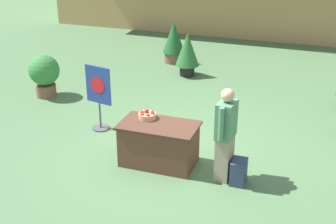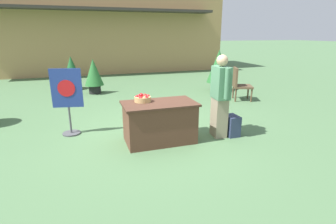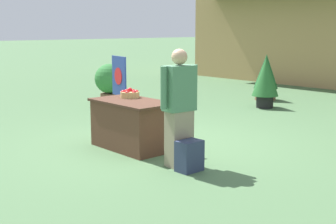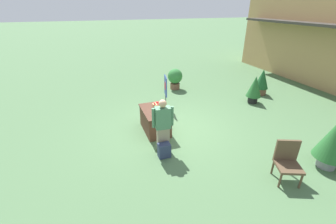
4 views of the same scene
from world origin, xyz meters
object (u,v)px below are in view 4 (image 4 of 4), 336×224
at_px(potted_plant_far_right, 255,88).
at_px(potted_plant_near_right, 262,81).
at_px(display_table, 155,120).
at_px(poster_board, 166,91).
at_px(potted_plant_far_left, 175,78).
at_px(potted_plant_near_left, 335,140).
at_px(backpack, 164,150).
at_px(patio_chair, 287,160).
at_px(apple_basket, 157,105).
at_px(person_visitor, 163,126).

bearing_deg(potted_plant_far_right, potted_plant_near_right, 125.98).
relative_size(potted_plant_far_right, potted_plant_near_right, 0.98).
height_order(display_table, poster_board, poster_board).
xyz_separation_m(potted_plant_far_right, potted_plant_far_left, (-2.78, -2.58, -0.08)).
distance_m(display_table, potted_plant_far_right, 4.81).
bearing_deg(poster_board, potted_plant_near_left, 131.01).
bearing_deg(backpack, potted_plant_near_left, 65.02).
distance_m(poster_board, patio_chair, 5.10).
height_order(apple_basket, patio_chair, patio_chair).
height_order(potted_plant_far_right, potted_plant_far_left, potted_plant_far_right).
distance_m(display_table, apple_basket, 0.55).
xyz_separation_m(backpack, potted_plant_far_left, (-5.19, 2.31, 0.38)).
xyz_separation_m(potted_plant_far_right, potted_plant_near_left, (4.23, -0.97, 0.16)).
bearing_deg(display_table, potted_plant_near_right, 106.16).
bearing_deg(backpack, potted_plant_near_right, 118.00).
bearing_deg(potted_plant_near_left, potted_plant_far_left, -167.08).
xyz_separation_m(patio_chair, potted_plant_near_left, (0.04, 1.40, 0.29)).
bearing_deg(poster_board, display_table, 71.64).
height_order(person_visitor, potted_plant_far_left, person_visitor).
distance_m(person_visitor, poster_board, 3.03).
xyz_separation_m(apple_basket, potted_plant_near_right, (-1.38, 5.54, -0.19)).
height_order(person_visitor, potted_plant_near_right, person_visitor).
bearing_deg(potted_plant_far_left, potted_plant_near_left, 12.92).
height_order(apple_basket, potted_plant_far_left, potted_plant_far_left).
xyz_separation_m(person_visitor, potted_plant_near_right, (-2.86, 5.83, -0.19)).
relative_size(apple_basket, potted_plant_near_left, 0.21).
bearing_deg(patio_chair, backpack, -102.92).
distance_m(potted_plant_far_left, potted_plant_near_left, 7.20).
xyz_separation_m(backpack, potted_plant_near_right, (-3.13, 5.88, 0.43)).
distance_m(apple_basket, patio_chair, 4.17).
height_order(apple_basket, potted_plant_far_right, potted_plant_far_right).
bearing_deg(backpack, apple_basket, 169.01).
distance_m(backpack, potted_plant_near_right, 6.68).
relative_size(display_table, patio_chair, 1.36).
relative_size(potted_plant_far_right, potted_plant_far_left, 1.15).
bearing_deg(backpack, poster_board, 160.43).
bearing_deg(patio_chair, potted_plant_far_left, -155.83).
height_order(backpack, potted_plant_near_right, potted_plant_near_right).
bearing_deg(poster_board, potted_plant_near_right, -168.45).
bearing_deg(person_visitor, potted_plant_far_right, -60.68).
bearing_deg(potted_plant_far_right, person_visitor, -66.10).
distance_m(display_table, person_visitor, 1.29).
distance_m(person_visitor, backpack, 0.68).
bearing_deg(potted_plant_far_left, display_table, -29.95).
xyz_separation_m(potted_plant_far_left, potted_plant_near_right, (2.06, 3.57, 0.05)).
bearing_deg(potted_plant_far_left, apple_basket, -29.86).
distance_m(poster_board, potted_plant_far_left, 2.41).
xyz_separation_m(poster_board, potted_plant_near_left, (4.94, 2.81, 0.09)).
xyz_separation_m(patio_chair, potted_plant_far_left, (-6.98, -0.21, 0.04)).
distance_m(display_table, potted_plant_near_right, 5.95).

